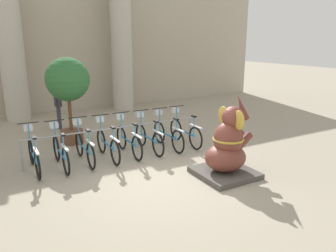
{
  "coord_description": "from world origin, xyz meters",
  "views": [
    {
      "loc": [
        -3.15,
        -5.93,
        2.99
      ],
      "look_at": [
        0.53,
        0.63,
        1.0
      ],
      "focal_mm": 35.0,
      "sensor_mm": 36.0,
      "label": 1
    }
  ],
  "objects": [
    {
      "name": "bicycle_2",
      "position": [
        -1.18,
        1.87,
        0.41
      ],
      "size": [
        0.48,
        1.73,
        1.07
      ],
      "color": "black",
      "rests_on": "ground_plane"
    },
    {
      "name": "bicycle_4",
      "position": [
        0.0,
        1.87,
        0.41
      ],
      "size": [
        0.48,
        1.73,
        1.07
      ],
      "color": "black",
      "rests_on": "ground_plane"
    },
    {
      "name": "ground_plane",
      "position": [
        0.0,
        0.0,
        0.0
      ],
      "size": [
        60.0,
        60.0,
        0.0
      ],
      "primitive_type": "plane",
      "color": "#9E937F"
    },
    {
      "name": "bicycle_0",
      "position": [
        -2.37,
        1.86,
        0.41
      ],
      "size": [
        0.48,
        1.73,
        1.07
      ],
      "color": "black",
      "rests_on": "ground_plane"
    },
    {
      "name": "person_pedestrian",
      "position": [
        -1.07,
        5.45,
        0.96
      ],
      "size": [
        0.21,
        0.47,
        1.61
      ],
      "color": "#383342",
      "rests_on": "ground_plane"
    },
    {
      "name": "elephant_statue",
      "position": [
        1.4,
        -0.53,
        0.63
      ],
      "size": [
        1.24,
        1.24,
        1.87
      ],
      "color": "#4C4742",
      "rests_on": "ground_plane"
    },
    {
      "name": "bicycle_7",
      "position": [
        1.78,
        1.88,
        0.41
      ],
      "size": [
        0.48,
        1.73,
        1.07
      ],
      "color": "black",
      "rests_on": "ground_plane"
    },
    {
      "name": "column_left",
      "position": [
        -2.15,
        7.6,
        2.62
      ],
      "size": [
        1.11,
        1.11,
        5.16
      ],
      "color": "#BCB7A8",
      "rests_on": "ground_plane"
    },
    {
      "name": "potted_tree",
      "position": [
        -1.08,
        3.62,
        1.75
      ],
      "size": [
        1.25,
        1.25,
        2.52
      ],
      "color": "brown",
      "rests_on": "ground_plane"
    },
    {
      "name": "building_facade",
      "position": [
        0.0,
        8.6,
        3.0
      ],
      "size": [
        20.0,
        0.2,
        6.0
      ],
      "color": "#B2A893",
      "rests_on": "ground_plane"
    },
    {
      "name": "bicycle_3",
      "position": [
        -0.59,
        1.84,
        0.41
      ],
      "size": [
        0.48,
        1.73,
        1.07
      ],
      "color": "black",
      "rests_on": "ground_plane"
    },
    {
      "name": "bicycle_5",
      "position": [
        0.6,
        1.86,
        0.41
      ],
      "size": [
        0.48,
        1.73,
        1.07
      ],
      "color": "black",
      "rests_on": "ground_plane"
    },
    {
      "name": "bike_rack",
      "position": [
        -0.29,
        1.95,
        0.63
      ],
      "size": [
        4.76,
        0.05,
        0.77
      ],
      "color": "gray",
      "rests_on": "ground_plane"
    },
    {
      "name": "column_right",
      "position": [
        2.15,
        7.6,
        2.62
      ],
      "size": [
        1.11,
        1.11,
        5.16
      ],
      "color": "#BCB7A8",
      "rests_on": "ground_plane"
    },
    {
      "name": "bicycle_1",
      "position": [
        -1.78,
        1.8,
        0.41
      ],
      "size": [
        0.48,
        1.73,
        1.07
      ],
      "color": "black",
      "rests_on": "ground_plane"
    },
    {
      "name": "bicycle_6",
      "position": [
        1.19,
        1.84,
        0.41
      ],
      "size": [
        0.48,
        1.73,
        1.07
      ],
      "color": "black",
      "rests_on": "ground_plane"
    }
  ]
}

